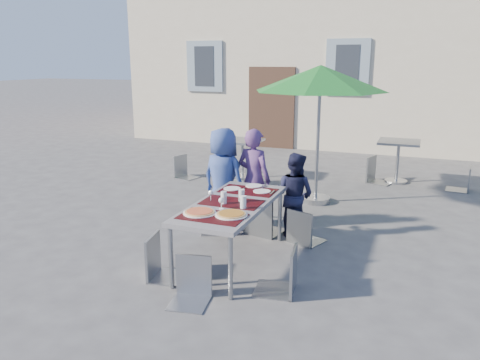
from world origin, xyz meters
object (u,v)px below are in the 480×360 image
at_px(pizza_near_left, 200,212).
at_px(bg_chair_r_0, 245,156).
at_px(child_2, 295,195).
at_px(cafe_table_1, 398,152).
at_px(chair_2, 304,206).
at_px(chair_1, 262,192).
at_px(dining_table, 232,207).
at_px(child_0, 223,178).
at_px(child_1, 254,179).
at_px(chair_3, 160,232).
at_px(chair_5, 190,254).
at_px(pizza_near_right, 231,214).
at_px(chair_4, 285,244).
at_px(patio_umbrella, 320,80).
at_px(bg_chair_l_0, 183,153).
at_px(bg_chair_r_1, 465,164).
at_px(bg_chair_l_1, 377,154).
at_px(cafe_table_0, 243,151).
at_px(chair_0, 216,196).

height_order(pizza_near_left, bg_chair_r_0, bg_chair_r_0).
bearing_deg(child_2, cafe_table_1, -89.23).
distance_m(child_2, chair_2, 0.32).
bearing_deg(chair_1, pizza_near_left, -97.80).
distance_m(dining_table, child_0, 1.27).
height_order(child_0, child_1, child_0).
bearing_deg(chair_3, cafe_table_1, 67.93).
height_order(dining_table, child_0, child_0).
distance_m(chair_1, chair_5, 2.02).
distance_m(pizza_near_right, child_1, 1.73).
height_order(chair_1, chair_5, chair_1).
bearing_deg(chair_5, dining_table, 88.22).
height_order(chair_4, cafe_table_1, chair_4).
xyz_separation_m(patio_umbrella, bg_chair_l_0, (-2.94, 0.72, -1.55)).
height_order(cafe_table_1, bg_chair_r_1, bg_chair_r_1).
bearing_deg(child_2, pizza_near_left, 87.39).
relative_size(chair_4, patio_umbrella, 0.41).
distance_m(child_1, patio_umbrella, 2.14).
bearing_deg(patio_umbrella, dining_table, -98.23).
relative_size(patio_umbrella, bg_chair_l_0, 2.60).
relative_size(pizza_near_left, chair_4, 0.39).
height_order(bg_chair_l_0, bg_chair_r_1, bg_chair_l_0).
relative_size(pizza_near_right, bg_chair_l_0, 0.40).
xyz_separation_m(chair_2, patio_umbrella, (-0.26, 1.92, 1.55)).
xyz_separation_m(chair_4, bg_chair_l_0, (-3.33, 4.04, -0.03)).
relative_size(child_2, chair_1, 1.12).
distance_m(child_0, bg_chair_l_0, 3.10).
distance_m(chair_4, bg_chair_l_1, 5.11).
xyz_separation_m(chair_2, chair_4, (0.14, -1.40, 0.03)).
height_order(child_2, chair_3, child_2).
xyz_separation_m(pizza_near_right, chair_4, (0.62, -0.06, -0.22)).
xyz_separation_m(chair_3, cafe_table_0, (-0.81, 4.64, 0.02)).
xyz_separation_m(child_1, chair_1, (0.21, -0.24, -0.11)).
bearing_deg(dining_table, pizza_near_right, -68.27).
bearing_deg(chair_5, pizza_near_right, 69.21).
bearing_deg(bg_chair_r_1, child_2, -124.91).
relative_size(dining_table, child_1, 1.27).
distance_m(child_0, chair_2, 1.30).
relative_size(chair_3, chair_4, 1.00).
relative_size(pizza_near_left, patio_umbrella, 0.16).
relative_size(child_2, bg_chair_r_1, 1.33).
height_order(pizza_near_left, chair_0, chair_0).
xyz_separation_m(child_0, bg_chair_l_1, (1.82, 3.46, -0.15)).
relative_size(child_0, bg_chair_r_0, 1.51).
height_order(child_0, bg_chair_l_1, child_0).
distance_m(chair_4, cafe_table_0, 4.98).
height_order(patio_umbrella, bg_chair_r_1, patio_umbrella).
bearing_deg(cafe_table_0, bg_chair_l_1, 13.48).
distance_m(bg_chair_l_0, cafe_table_1, 4.32).
distance_m(pizza_near_right, chair_0, 1.47).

